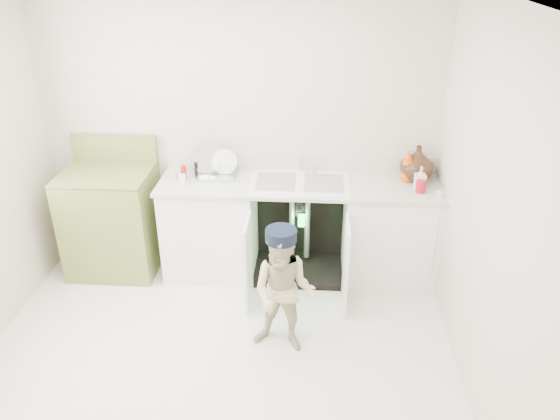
# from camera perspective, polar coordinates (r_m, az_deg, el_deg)

# --- Properties ---
(ground) EXTENTS (3.50, 3.50, 0.00)m
(ground) POSITION_cam_1_polar(r_m,az_deg,el_deg) (4.22, -6.47, -15.01)
(ground) COLOR beige
(ground) RESTS_ON ground
(room_shell) EXTENTS (6.00, 5.50, 1.26)m
(room_shell) POSITION_cam_1_polar(r_m,az_deg,el_deg) (3.52, -7.51, 0.35)
(room_shell) COLOR beige
(room_shell) RESTS_ON ground
(counter_run) EXTENTS (2.44, 1.02, 1.21)m
(counter_run) POSITION_cam_1_polar(r_m,az_deg,el_deg) (4.89, 2.33, -1.70)
(counter_run) COLOR white
(counter_run) RESTS_ON ground
(avocado_stove) EXTENTS (0.77, 0.65, 1.20)m
(avocado_stove) POSITION_cam_1_polar(r_m,az_deg,el_deg) (5.18, -17.08, -0.93)
(avocado_stove) COLOR olive
(avocado_stove) RESTS_ON ground
(repair_worker) EXTENTS (0.54, 0.94, 1.00)m
(repair_worker) POSITION_cam_1_polar(r_m,az_deg,el_deg) (3.98, 0.40, -8.47)
(repair_worker) COLOR beige
(repair_worker) RESTS_ON ground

